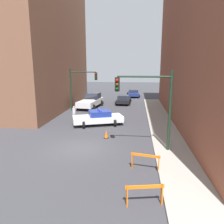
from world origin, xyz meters
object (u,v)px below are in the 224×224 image
object	(u,v)px
barrier_front	(145,192)
barrier_mid	(145,159)
traffic_light_near	(152,99)
parked_car_mid	(133,93)
traffic_cone	(106,134)
parked_car_near	(123,99)
pedestrian_crossing	(74,114)
police_car	(98,118)
traffic_light_far	(79,84)
white_truck	(91,101)

from	to	relation	value
barrier_front	barrier_mid	world-z (taller)	same
traffic_light_near	parked_car_mid	xyz separation A→B (m)	(-1.56, 25.45, -2.86)
parked_car_mid	traffic_cone	bearing A→B (deg)	-98.93
parked_car_near	pedestrian_crossing	distance (m)	12.06
barrier_mid	police_car	bearing A→B (deg)	115.26
police_car	traffic_cone	size ratio (longest dim) A/B	7.69
traffic_light_far	white_truck	bearing A→B (deg)	66.26
white_truck	parked_car_mid	distance (m)	12.17
traffic_light_near	barrier_front	world-z (taller)	traffic_light_near
police_car	pedestrian_crossing	bearing A→B (deg)	56.95
white_truck	traffic_cone	xyz separation A→B (m)	(3.80, -12.40, -0.59)
traffic_light_near	parked_car_near	size ratio (longest dim) A/B	1.20
traffic_light_far	traffic_cone	distance (m)	11.69
parked_car_mid	barrier_mid	xyz separation A→B (m)	(1.14, -28.25, -0.06)
police_car	barrier_front	size ratio (longest dim) A/B	3.20
parked_car_near	traffic_light_far	bearing A→B (deg)	-131.99
traffic_light_far	parked_car_near	bearing A→B (deg)	46.76
police_car	barrier_mid	world-z (taller)	police_car
parked_car_mid	traffic_light_far	bearing A→B (deg)	-121.13
white_truck	parked_car_near	bearing A→B (deg)	46.09
parked_car_near	traffic_cone	world-z (taller)	parked_car_near
traffic_cone	police_car	bearing A→B (deg)	108.85
traffic_cone	traffic_light_near	bearing A→B (deg)	-33.90
barrier_mid	traffic_cone	world-z (taller)	barrier_mid
traffic_light_far	barrier_mid	xyz separation A→B (m)	(7.61, -15.22, -2.78)
traffic_light_near	barrier_mid	world-z (taller)	traffic_light_near
police_car	white_truck	distance (m)	8.98
pedestrian_crossing	barrier_mid	xyz separation A→B (m)	(6.69, -9.40, -0.24)
traffic_light_far	barrier_mid	distance (m)	17.24
white_truck	barrier_front	size ratio (longest dim) A/B	3.56
traffic_light_near	parked_car_near	xyz separation A→B (m)	(-2.89, 17.89, -2.86)
traffic_light_near	barrier_front	xyz separation A→B (m)	(-0.56, -5.96, -2.91)
barrier_front	traffic_cone	world-z (taller)	barrier_front
pedestrian_crossing	barrier_front	distance (m)	14.16
barrier_front	barrier_mid	size ratio (longest dim) A/B	1.00
traffic_cone	white_truck	bearing A→B (deg)	107.06
police_car	parked_car_near	xyz separation A→B (m)	(1.68, 11.91, -0.05)
police_car	traffic_cone	world-z (taller)	police_car
traffic_cone	traffic_light_far	bearing A→B (deg)	114.99
barrier_front	police_car	bearing A→B (deg)	108.51
barrier_front	traffic_light_near	bearing A→B (deg)	84.59
traffic_light_near	parked_car_mid	world-z (taller)	traffic_light_near
pedestrian_crossing	police_car	bearing A→B (deg)	-123.32
white_truck	parked_car_near	size ratio (longest dim) A/B	1.30
police_car	parked_car_mid	world-z (taller)	police_car
police_car	parked_car_mid	size ratio (longest dim) A/B	1.14
parked_car_mid	traffic_cone	xyz separation A→B (m)	(-1.71, -23.25, -0.36)
parked_car_mid	barrier_mid	distance (m)	28.27
parked_car_mid	pedestrian_crossing	world-z (taller)	pedestrian_crossing
traffic_light_far	parked_car_near	distance (m)	7.99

